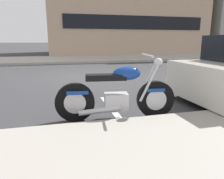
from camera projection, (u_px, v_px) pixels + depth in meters
The scene contains 4 objects.
ground_plane at pixel (87, 77), 7.95m from camera, with size 260.00×260.00×0.00m, color #333335.
sidewalk_far_curb at pixel (218, 56), 17.59m from camera, with size 120.00×5.00×0.14m, color #ADA89E.
parking_stall_stripe at pixel (114, 112), 4.08m from camera, with size 0.12×2.20×0.01m, color silver.
parked_motorcycle at pixel (117, 95), 3.63m from camera, with size 2.08×0.62×1.13m.
Camera 1 is at (-0.99, -7.85, 1.36)m, focal length 33.72 mm.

